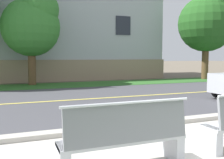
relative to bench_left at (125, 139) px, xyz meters
name	(u,v)px	position (x,y,z in m)	size (l,w,h in m)	color
ground_plane	(79,94)	(1.22, 7.54, -0.46)	(140.00, 140.00, 0.00)	#665B4C
sidewalk_pavement	(197,159)	(1.22, -0.06, -0.45)	(44.00, 3.60, 0.01)	#B7B2A8
curb_edge	(140,125)	(1.22, 1.89, -0.40)	(44.00, 0.30, 0.11)	#ADA89E
street_asphalt	(89,99)	(1.22, 6.04, -0.45)	(52.00, 8.00, 0.01)	#424247
road_centre_line	(89,99)	(1.22, 6.04, -0.45)	(48.00, 0.14, 0.01)	#E0CC4C
far_verge_grass	(64,85)	(1.22, 11.13, -0.45)	(48.00, 2.80, 0.02)	#2D6026
bench_left	(125,139)	(0.00, 0.00, 0.00)	(1.84, 0.48, 1.01)	silver
shade_tree_left	(33,23)	(-0.32, 11.88, 3.00)	(3.23, 3.23, 5.33)	brown
shade_tree_centre	(209,20)	(11.46, 11.34, 3.73)	(3.91, 3.91, 6.45)	brown
garden_wall	(78,70)	(2.61, 13.48, 0.24)	(13.00, 0.36, 1.40)	gray
house_across_street	(76,29)	(3.22, 16.68, 3.32)	(12.66, 6.91, 7.45)	#A3ADB2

